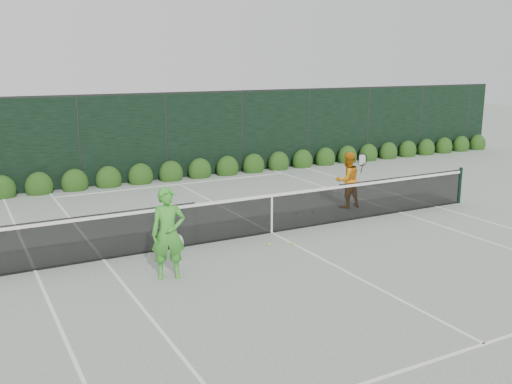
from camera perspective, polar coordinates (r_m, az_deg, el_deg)
ground at (r=14.03m, az=1.56°, el=-4.11°), size 80.00×80.00×0.00m
tennis_net at (r=13.87m, az=1.49°, el=-2.02°), size 12.90×0.10×1.07m
player_woman at (r=11.08m, az=-8.77°, el=-4.11°), size 0.75×0.59×1.79m
player_man at (r=16.47m, az=9.12°, el=1.20°), size 0.90×0.62×1.61m
court_lines at (r=14.03m, az=1.56°, el=-4.09°), size 11.03×23.83×0.01m
windscreen_fence at (r=11.44m, az=8.36°, el=-0.33°), size 32.00×21.07×3.06m
hedge_row at (r=20.31m, az=-8.50°, el=1.81°), size 31.66×0.65×0.94m
tennis_balls at (r=14.45m, az=3.81°, el=-3.47°), size 2.59×2.30×0.07m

